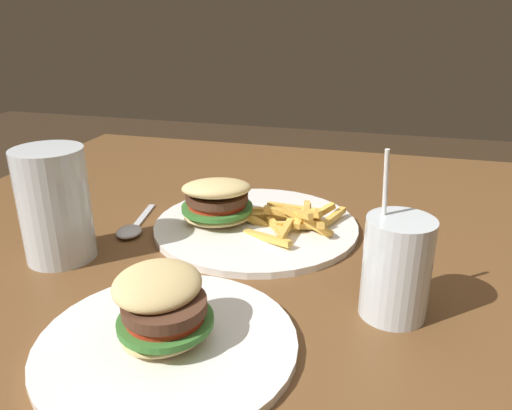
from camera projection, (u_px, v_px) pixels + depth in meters
dining_table at (295, 339)px, 0.73m from camera, size 1.27×1.13×0.75m
meal_plate_near at (244, 216)px, 0.76m from camera, size 0.31×0.31×0.09m
beer_glass at (55, 208)px, 0.66m from camera, size 0.09×0.09×0.15m
juice_glass at (396, 272)px, 0.54m from camera, size 0.07×0.07×0.19m
spoon at (130, 231)px, 0.75m from camera, size 0.05×0.15×0.01m
meal_plate_far at (166, 329)px, 0.49m from camera, size 0.26×0.26×0.09m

